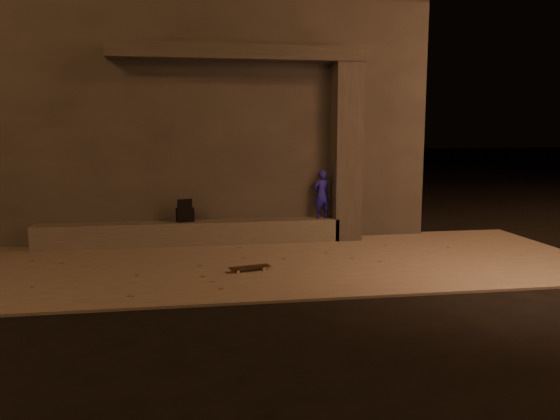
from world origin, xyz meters
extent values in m
plane|color=black|center=(0.00, 0.00, 0.00)|extent=(120.00, 120.00, 0.00)
cube|color=#69635D|center=(0.00, 2.00, 0.02)|extent=(11.00, 4.40, 0.04)
cube|color=#363331|center=(-1.00, 6.50, 2.60)|extent=(9.00, 5.00, 5.20)
cube|color=#54524C|center=(-1.50, 3.75, 0.27)|extent=(6.00, 0.55, 0.45)
cube|color=#363331|center=(1.70, 3.75, 1.84)|extent=(0.55, 0.55, 3.60)
cube|color=#363331|center=(-0.50, 3.80, 3.78)|extent=(5.00, 0.70, 0.28)
imported|color=#1F1AAE|center=(1.19, 3.75, 0.99)|extent=(0.42, 0.34, 0.99)
cube|color=black|center=(-1.61, 3.75, 0.63)|extent=(0.37, 0.29, 0.27)
cube|color=black|center=(-1.61, 3.75, 0.86)|extent=(0.29, 0.11, 0.19)
cube|color=black|center=(-0.57, 1.40, 0.11)|extent=(0.69, 0.33, 0.01)
cylinder|color=tan|center=(-0.37, 1.51, 0.06)|extent=(0.05, 0.04, 0.05)
cylinder|color=tan|center=(-0.34, 1.39, 0.06)|extent=(0.05, 0.04, 0.05)
cylinder|color=tan|center=(-0.80, 1.41, 0.06)|extent=(0.05, 0.04, 0.05)
cylinder|color=tan|center=(-0.77, 1.28, 0.06)|extent=(0.05, 0.04, 0.05)
cube|color=#99999E|center=(-0.35, 1.45, 0.09)|extent=(0.07, 0.14, 0.01)
cube|color=#99999E|center=(-0.79, 1.34, 0.09)|extent=(0.07, 0.14, 0.01)
camera|label=1|loc=(-1.47, -7.15, 2.29)|focal=35.00mm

